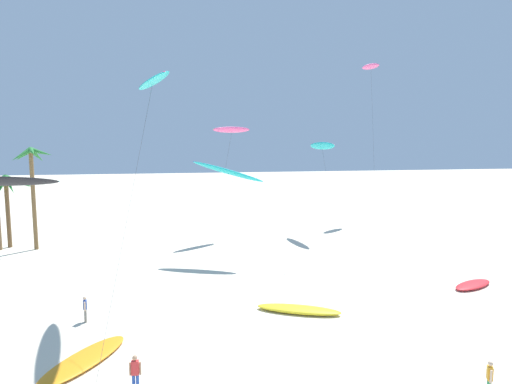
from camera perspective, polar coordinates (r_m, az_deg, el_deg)
palm_tree_1 at (r=49.58m, az=-30.84°, el=0.40°), size 4.95×4.97×7.53m
palm_tree_2 at (r=47.04m, az=-28.21°, el=2.75°), size 4.01×3.92×10.32m
flying_kite_0 at (r=48.63m, az=8.98°, el=6.23°), size 1.86×8.87×11.02m
flying_kite_1 at (r=61.81m, az=15.39°, el=16.15°), size 5.22×10.69×22.03m
flying_kite_2 at (r=26.76m, az=-13.90°, el=14.38°), size 3.98×12.13×14.79m
flying_kite_4 at (r=46.89m, az=-3.30°, el=8.47°), size 5.20×5.39×12.66m
flying_kite_6 at (r=37.42m, az=-3.92°, el=2.80°), size 6.77×10.74×9.34m
grounded_kite_0 at (r=23.53m, az=-22.38°, el=-20.35°), size 4.42×5.48×0.27m
grounded_kite_1 at (r=35.83m, az=27.44°, el=-11.13°), size 4.19×2.78×0.33m
grounded_kite_2 at (r=27.61m, az=5.83°, el=-15.61°), size 5.39×3.40×0.39m
person_foreground_walker at (r=19.99m, az=-16.12°, el=-22.57°), size 0.51×0.22×1.72m
person_near_left at (r=27.80m, az=-22.25°, el=-14.42°), size 0.24×0.51×1.60m
person_near_right at (r=21.36m, az=29.21°, el=-21.26°), size 0.32×0.46×1.67m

